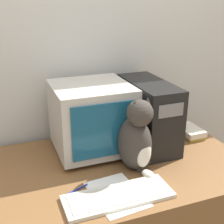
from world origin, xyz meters
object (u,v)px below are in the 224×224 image
object	(u,v)px
computer_tower	(148,114)
pen	(76,190)
keyboard	(118,196)
cat	(136,139)
book_stack	(189,131)
crt_monitor	(92,118)

from	to	relation	value
computer_tower	pen	size ratio (longest dim) A/B	3.80
keyboard	cat	world-z (taller)	cat
keyboard	pen	distance (m)	0.20
keyboard	book_stack	bearing A→B (deg)	33.74
computer_tower	keyboard	size ratio (longest dim) A/B	0.98
computer_tower	cat	distance (m)	0.31
crt_monitor	keyboard	size ratio (longest dim) A/B	0.85
crt_monitor	book_stack	distance (m)	0.66
crt_monitor	pen	xyz separation A→B (m)	(-0.19, -0.36, -0.20)
pen	keyboard	bearing A→B (deg)	-36.55
computer_tower	cat	world-z (taller)	cat
pen	crt_monitor	bearing A→B (deg)	61.31
book_stack	crt_monitor	bearing A→B (deg)	177.46
cat	book_stack	size ratio (longest dim) A/B	1.83
book_stack	pen	xyz separation A→B (m)	(-0.83, -0.33, -0.02)
computer_tower	keyboard	world-z (taller)	computer_tower
book_stack	pen	bearing A→B (deg)	-158.59
book_stack	pen	distance (m)	0.90
keyboard	book_stack	xyz separation A→B (m)	(0.67, 0.45, 0.02)
cat	book_stack	distance (m)	0.57
keyboard	pen	bearing A→B (deg)	143.45
crt_monitor	book_stack	world-z (taller)	crt_monitor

